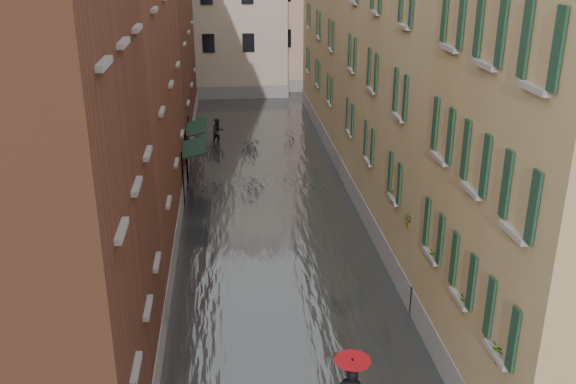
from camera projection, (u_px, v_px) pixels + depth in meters
name	position (u px, v px, depth m)	size (l,w,h in m)	color
ground	(297.00, 363.00, 19.16)	(120.00, 120.00, 0.00)	slate
floodwater	(268.00, 198.00, 31.15)	(10.00, 60.00, 0.20)	#45494C
building_left_mid	(91.00, 95.00, 24.55)	(6.00, 14.00, 12.50)	brown
building_left_far	(136.00, 26.00, 38.16)	(6.00, 16.00, 14.00)	brown
building_right_mid	(446.00, 81.00, 25.74)	(6.00, 14.00, 13.00)	tan
building_right_far	(367.00, 43.00, 39.90)	(6.00, 16.00, 11.50)	#93774C
building_end_cream	(208.00, 10.00, 51.67)	(12.00, 9.00, 13.00)	#BEAA97
building_end_pink	(315.00, 12.00, 54.52)	(10.00, 9.00, 12.00)	tan
awning_near	(193.00, 149.00, 30.57)	(1.09, 2.86, 2.80)	#163223
awning_far	(196.00, 129.00, 33.82)	(1.09, 2.80, 2.80)	#163223
window_planters	(438.00, 247.00, 18.54)	(0.59, 10.40, 0.84)	brown
pedestrian_far	(218.00, 132.00, 39.17)	(0.81, 0.63, 1.66)	black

